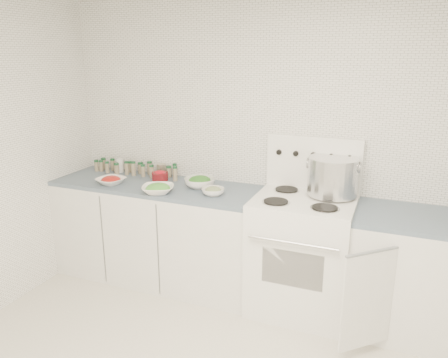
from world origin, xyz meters
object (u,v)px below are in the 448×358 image
stove (302,251)px  bowl_tomato (111,181)px  stock_pot (333,175)px  bowl_snowpea (158,189)px

stove → bowl_tomato: bearing=-174.8°
stove → stock_pot: 0.65m
bowl_tomato → bowl_snowpea: size_ratio=0.81×
stock_pot → bowl_snowpea: bearing=-165.1°
stove → bowl_tomato: 1.73m
bowl_tomato → stock_pot: bearing=9.0°
stock_pot → bowl_tomato: bearing=-171.0°
bowl_snowpea → stove: bearing=10.6°
stove → stock_pot: size_ratio=3.38×
stock_pot → bowl_tomato: stock_pot is taller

